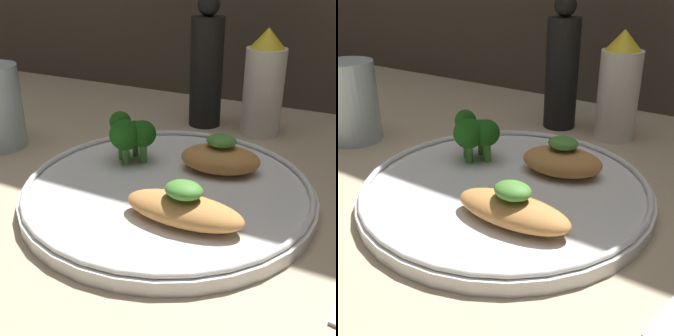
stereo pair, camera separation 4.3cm
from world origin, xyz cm
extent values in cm
cube|color=tan|center=(0.00, 0.00, -0.50)|extent=(180.00, 180.00, 1.00)
cylinder|color=white|center=(0.00, 0.00, 0.70)|extent=(30.36, 30.36, 1.40)
torus|color=white|center=(0.00, 0.00, 1.70)|extent=(29.76, 29.76, 0.60)
ellipsoid|color=#BC7F42|center=(4.37, -5.66, 2.66)|extent=(11.25, 4.66, 2.53)
ellipsoid|color=#478433|center=(4.37, -5.66, 4.68)|extent=(3.51, 2.82, 1.49)
ellipsoid|color=#BC7F42|center=(3.65, 5.62, 2.88)|extent=(9.67, 7.06, 2.96)
ellipsoid|color=#478433|center=(3.65, 5.62, 5.05)|extent=(3.73, 3.20, 1.37)
cylinder|color=#4C8E38|center=(-5.13, 3.83, 2.64)|extent=(0.91, 0.91, 2.48)
sphere|color=#195114|center=(-5.13, 3.83, 4.96)|extent=(3.09, 3.09, 3.09)
cylinder|color=#4C8E38|center=(-6.92, 5.05, 2.54)|extent=(0.73, 0.73, 2.29)
sphere|color=#195114|center=(-6.92, 5.05, 4.56)|extent=(2.50, 2.50, 2.50)
cylinder|color=#4C8E38|center=(-7.87, 3.50, 3.27)|extent=(0.83, 0.83, 3.74)
sphere|color=#195114|center=(-7.87, 3.50, 6.02)|extent=(2.52, 2.52, 2.52)
cylinder|color=#4C8E38|center=(-6.69, 2.51, 2.59)|extent=(0.84, 0.84, 2.38)
sphere|color=#195114|center=(-6.69, 2.51, 5.01)|extent=(3.52, 3.52, 3.52)
cylinder|color=white|center=(3.48, 22.78, 6.09)|extent=(5.58, 5.58, 12.19)
cone|color=yellow|center=(3.48, 22.78, 13.53)|extent=(4.74, 4.74, 2.68)
cylinder|color=black|center=(-5.17, 22.78, 7.90)|extent=(4.78, 4.78, 15.81)
sphere|color=black|center=(-5.17, 22.78, 17.36)|extent=(3.11, 3.11, 3.11)
cylinder|color=silver|center=(-26.66, 2.36, 5.46)|extent=(7.18, 7.18, 10.92)
camera|label=1|loc=(17.48, -34.81, 22.24)|focal=45.00mm
camera|label=2|loc=(21.23, -32.66, 22.24)|focal=45.00mm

